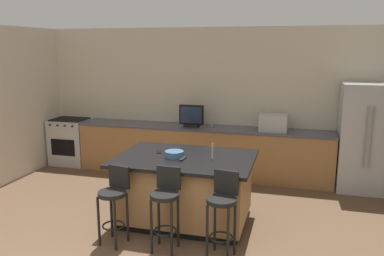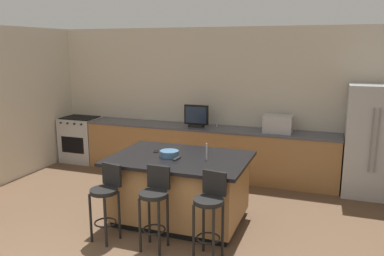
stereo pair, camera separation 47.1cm
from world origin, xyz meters
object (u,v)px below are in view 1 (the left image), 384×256
object	(u,v)px
refrigerator	(364,138)
fruit_bowl	(174,154)
tv_monitor	(191,117)
bar_stool_right	(223,207)
bar_stool_center	(166,202)
bar_stool_left	(114,199)
cell_phone	(159,152)
microwave	(273,123)
kitchen_island	(185,188)
tv_remote	(183,159)
range_oven	(71,141)

from	to	relation	value
refrigerator	fruit_bowl	world-z (taller)	refrigerator
refrigerator	tv_monitor	world-z (taller)	refrigerator
bar_stool_right	bar_stool_center	bearing A→B (deg)	-170.40
bar_stool_left	cell_phone	size ratio (longest dim) A/B	6.36
bar_stool_right	microwave	bearing A→B (deg)	91.36
kitchen_island	bar_stool_center	bearing A→B (deg)	-89.99
bar_stool_center	fruit_bowl	distance (m)	0.86
bar_stool_right	fruit_bowl	size ratio (longest dim) A/B	3.94
bar_stool_right	cell_phone	distance (m)	1.48
bar_stool_left	tv_monitor	bearing A→B (deg)	96.62
kitchen_island	tv_remote	bearing A→B (deg)	-88.85
refrigerator	fruit_bowl	size ratio (longest dim) A/B	7.08
tv_monitor	tv_remote	world-z (taller)	tv_monitor
tv_monitor	cell_phone	bearing A→B (deg)	-89.33
microwave	tv_monitor	size ratio (longest dim) A/B	1.05
range_oven	bar_stool_left	distance (m)	3.66
range_oven	cell_phone	bearing A→B (deg)	-35.36
bar_stool_center	bar_stool_right	size ratio (longest dim) A/B	0.99
tv_remote	bar_stool_left	bearing A→B (deg)	-128.62
bar_stool_center	fruit_bowl	size ratio (longest dim) A/B	3.92
tv_remote	refrigerator	bearing A→B (deg)	44.01
bar_stool_left	kitchen_island	bearing A→B (deg)	62.49
range_oven	bar_stool_center	distance (m)	4.11
kitchen_island	bar_stool_right	xyz separation A→B (m)	(0.67, -0.80, 0.14)
refrigerator	bar_stool_center	xyz separation A→B (m)	(-2.52, -2.75, -0.30)
tv_monitor	bar_stool_center	bearing A→B (deg)	-80.86
bar_stool_center	tv_monitor	bearing A→B (deg)	99.47
refrigerator	bar_stool_center	size ratio (longest dim) A/B	1.81
kitchen_island	bar_stool_left	bearing A→B (deg)	-128.58
microwave	cell_phone	xyz separation A→B (m)	(-1.45, -1.84, -0.15)
bar_stool_left	bar_stool_center	bearing A→B (deg)	11.97
refrigerator	microwave	world-z (taller)	refrigerator
cell_phone	tv_remote	distance (m)	0.50
bar_stool_left	cell_phone	world-z (taller)	bar_stool_left
kitchen_island	fruit_bowl	distance (m)	0.51
bar_stool_center	cell_phone	world-z (taller)	bar_stool_center
fruit_bowl	tv_remote	xyz separation A→B (m)	(0.14, -0.08, -0.03)
range_oven	bar_stool_center	world-z (taller)	bar_stool_center
refrigerator	tv_monitor	size ratio (longest dim) A/B	3.94
range_oven	tv_monitor	xyz separation A→B (m)	(2.57, -0.05, 0.64)
tv_monitor	bar_stool_right	world-z (taller)	tv_monitor
refrigerator	range_oven	xyz separation A→B (m)	(-5.53, 0.04, -0.43)
cell_phone	microwave	bearing A→B (deg)	32.21
refrigerator	range_oven	size ratio (longest dim) A/B	1.91
cell_phone	tv_monitor	bearing A→B (deg)	71.14
bar_stool_right	refrigerator	bearing A→B (deg)	64.74
range_oven	bar_stool_right	xyz separation A→B (m)	(3.69, -2.78, 0.14)
microwave	cell_phone	world-z (taller)	microwave
tv_monitor	fruit_bowl	distance (m)	2.00
kitchen_island	microwave	distance (m)	2.31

